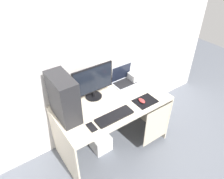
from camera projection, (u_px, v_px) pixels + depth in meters
ground_plane at (112, 143)px, 2.87m from camera, size 8.00×8.00×0.00m
wall_back at (92, 43)px, 2.36m from camera, size 4.00×0.05×2.60m
desk at (114, 112)px, 2.53m from camera, size 1.32×0.70×0.72m
pc_tower at (63, 98)px, 2.11m from camera, size 0.19×0.41×0.49m
monitor at (93, 82)px, 2.40m from camera, size 0.50×0.20×0.41m
laptop at (124, 80)px, 2.73m from camera, size 0.31×0.25×0.25m
projector at (136, 76)px, 2.80m from camera, size 0.20×0.14×0.10m
keyboard at (114, 116)px, 2.24m from camera, size 0.42×0.14×0.02m
mousepad at (145, 101)px, 2.45m from camera, size 0.26×0.20×0.00m
mouse_left at (142, 101)px, 2.43m from camera, size 0.06×0.10×0.03m
cell_phone at (92, 127)px, 2.12m from camera, size 0.07×0.13×0.01m
subwoofer at (101, 142)px, 2.74m from camera, size 0.23×0.23×0.23m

